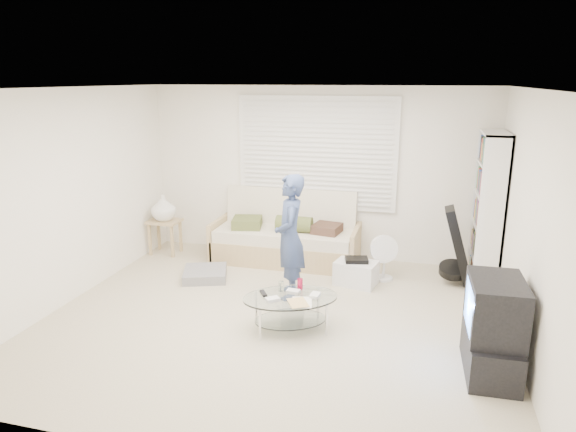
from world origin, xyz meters
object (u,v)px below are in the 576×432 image
(tv_unit, at_px, (493,328))
(coffee_table, at_px, (291,303))
(futon_sofa, at_px, (286,238))
(bookshelf, at_px, (487,210))

(tv_unit, height_order, coffee_table, tv_unit)
(futon_sofa, relative_size, bookshelf, 1.07)
(futon_sofa, bearing_deg, bookshelf, -3.42)
(tv_unit, bearing_deg, futon_sofa, 136.90)
(futon_sofa, distance_m, bookshelf, 2.77)
(tv_unit, distance_m, coffee_table, 1.99)
(futon_sofa, height_order, coffee_table, futon_sofa)
(futon_sofa, distance_m, coffee_table, 2.14)
(tv_unit, bearing_deg, coffee_table, 170.16)
(bookshelf, xyz_separation_m, tv_unit, (-0.13, -2.23, -0.55))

